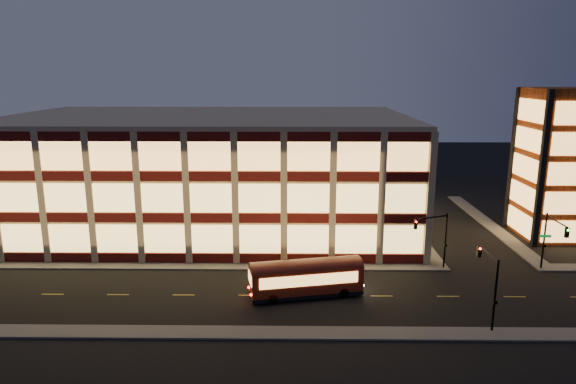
{
  "coord_description": "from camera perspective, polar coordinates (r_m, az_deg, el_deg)",
  "views": [
    {
      "loc": [
        8.06,
        -49.17,
        19.72
      ],
      "look_at": [
        7.34,
        8.0,
        6.4
      ],
      "focal_mm": 32.0,
      "sensor_mm": 36.0,
      "label": 1
    }
  ],
  "objects": [
    {
      "name": "sidewalk_office_south",
      "position": [
        55.01,
        -11.04,
        -8.07
      ],
      "size": [
        54.0,
        2.0,
        0.15
      ],
      "primitive_type": "cube",
      "color": "#514F4C",
      "rests_on": "ground"
    },
    {
      "name": "stair_tower",
      "position": [
        69.78,
        27.94,
        2.73
      ],
      "size": [
        8.6,
        8.6,
        18.0
      ],
      "color": "#8C3814",
      "rests_on": "ground"
    },
    {
      "name": "traffic_signal_far",
      "position": [
        53.71,
        16.01,
        -4.31
      ],
      "size": [
        3.79,
        1.87,
        6.0
      ],
      "color": "black",
      "rests_on": "ground"
    },
    {
      "name": "ground",
      "position": [
        53.59,
        -8.07,
        -8.62
      ],
      "size": [
        200.0,
        200.0,
        0.0
      ],
      "primitive_type": "plane",
      "color": "black",
      "rests_on": "ground"
    },
    {
      "name": "trolley_bus",
      "position": [
        46.72,
        2.02,
        -9.33
      ],
      "size": [
        10.38,
        4.58,
        3.41
      ],
      "rotation": [
        0.0,
        0.0,
        0.21
      ],
      "color": "maroon",
      "rests_on": "ground"
    },
    {
      "name": "office_building",
      "position": [
        68.14,
        -8.57,
        2.42
      ],
      "size": [
        50.45,
        30.45,
        14.5
      ],
      "color": "tan",
      "rests_on": "ground"
    },
    {
      "name": "traffic_signal_right",
      "position": [
        56.99,
        27.28,
        -4.3
      ],
      "size": [
        1.2,
        4.37,
        6.0
      ],
      "color": "black",
      "rests_on": "ground"
    },
    {
      "name": "sidewalk_office_east",
      "position": [
        70.63,
        12.92,
        -3.38
      ],
      "size": [
        2.0,
        30.0,
        0.15
      ],
      "primitive_type": "cube",
      "color": "#514F4C",
      "rests_on": "ground"
    },
    {
      "name": "traffic_signal_near",
      "position": [
        44.0,
        21.46,
        -8.6
      ],
      "size": [
        0.32,
        4.45,
        6.0
      ],
      "color": "black",
      "rests_on": "ground"
    },
    {
      "name": "sidewalk_near",
      "position": [
        41.95,
        -10.82,
        -15.07
      ],
      "size": [
        100.0,
        2.0,
        0.15
      ],
      "primitive_type": "cube",
      "color": "#514F4C",
      "rests_on": "ground"
    },
    {
      "name": "sidewalk_tower_west",
      "position": [
        73.74,
        21.32,
        -3.26
      ],
      "size": [
        2.0,
        30.0,
        0.15
      ],
      "primitive_type": "cube",
      "color": "#514F4C",
      "rests_on": "ground"
    }
  ]
}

